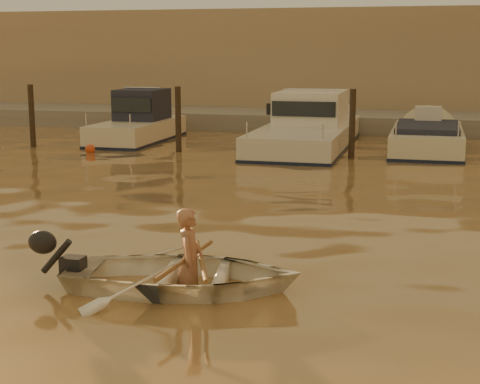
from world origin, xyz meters
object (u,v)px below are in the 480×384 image
(dinghy, at_px, (183,275))
(moored_boat_1, at_px, (137,123))
(person, at_px, (190,261))
(moored_boat_2, at_px, (307,127))
(waterfront_building, at_px, (389,65))
(moored_boat_3, at_px, (427,144))

(dinghy, distance_m, moored_boat_1, 16.13)
(person, bearing_deg, dinghy, 90.00)
(moored_boat_1, xyz_separation_m, moored_boat_2, (5.90, 0.00, 0.00))
(moored_boat_2, bearing_deg, waterfront_building, 80.33)
(dinghy, xyz_separation_m, moored_boat_1, (-6.70, 14.66, 0.42))
(person, relative_size, moored_boat_3, 0.23)
(dinghy, bearing_deg, person, -90.00)
(dinghy, bearing_deg, moored_boat_3, -20.33)
(moored_boat_1, height_order, moored_boat_3, moored_boat_1)
(moored_boat_1, xyz_separation_m, moored_boat_3, (9.67, 0.00, -0.40))
(person, height_order, waterfront_building, waterfront_building)
(dinghy, xyz_separation_m, moored_boat_3, (2.97, 14.66, 0.02))
(person, xyz_separation_m, moored_boat_2, (-0.90, 14.65, 0.22))
(person, distance_m, moored_boat_2, 14.68)
(dinghy, relative_size, moored_boat_3, 0.52)
(moored_boat_1, distance_m, moored_boat_3, 9.68)
(dinghy, distance_m, person, 0.22)
(dinghy, relative_size, waterfront_building, 0.07)
(dinghy, height_order, moored_boat_2, moored_boat_2)
(dinghy, height_order, moored_boat_1, moored_boat_1)
(person, bearing_deg, waterfront_building, -11.05)
(moored_boat_2, relative_size, moored_boat_3, 1.44)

